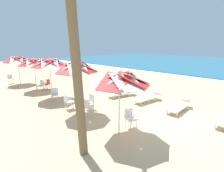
{
  "coord_description": "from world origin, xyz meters",
  "views": [
    {
      "loc": [
        3.39,
        -7.23,
        3.54
      ],
      "look_at": [
        -4.03,
        0.13,
        1.0
      ],
      "focal_mm": 27.13,
      "sensor_mm": 36.0,
      "label": 1
    }
  ],
  "objects": [
    {
      "name": "plastic_chair_2",
      "position": [
        -3.26,
        -2.38,
        0.5
      ],
      "size": [
        0.51,
        0.54,
        0.87
      ],
      "color": "white",
      "rests_on": "ground"
    },
    {
      "name": "plastic_chair_1",
      "position": [
        -4.71,
        -2.65,
        0.5
      ],
      "size": [
        0.5,
        0.52,
        0.87
      ],
      "color": "white",
      "rests_on": "ground"
    },
    {
      "name": "beach_umbrella_3",
      "position": [
        -10.35,
        -2.21,
        2.22
      ],
      "size": [
        2.41,
        2.41,
        2.61
      ],
      "color": "silver",
      "rests_on": "ground"
    },
    {
      "name": "plastic_chair_6",
      "position": [
        -9.67,
        -2.08,
        0.5
      ],
      "size": [
        0.58,
        0.6,
        0.87
      ],
      "color": "white",
      "rests_on": "ground"
    },
    {
      "name": "beach_umbrella_2",
      "position": [
        -7.38,
        -2.31,
        2.39
      ],
      "size": [
        2.53,
        2.53,
        2.76
      ],
      "color": "silver",
      "rests_on": "ground"
    },
    {
      "name": "plastic_chair_5",
      "position": [
        -9.8,
        -1.57,
        0.5
      ],
      "size": [
        0.63,
        0.62,
        0.87
      ],
      "color": "red",
      "rests_on": "ground"
    },
    {
      "name": "beach_umbrella_0",
      "position": [
        -0.86,
        -2.61,
        2.26
      ],
      "size": [
        2.42,
        2.42,
        2.61
      ],
      "color": "silver",
      "rests_on": "ground"
    },
    {
      "name": "sun_lounger_3",
      "position": [
        -4.29,
        1.35,
        0.28
      ],
      "size": [
        1.11,
        2.23,
        0.62
      ],
      "color": "white",
      "rests_on": "ground"
    },
    {
      "name": "beach_umbrella_1",
      "position": [
        -3.9,
        -2.57,
        2.43
      ],
      "size": [
        2.25,
        2.25,
        2.82
      ],
      "color": "silver",
      "rests_on": "ground"
    },
    {
      "name": "sun_lounger_1",
      "position": [
        -0.26,
        1.58,
        0.28
      ],
      "size": [
        0.73,
        2.17,
        0.62
      ],
      "color": "white",
      "rests_on": "ground"
    },
    {
      "name": "beach_umbrella_4",
      "position": [
        -13.53,
        -2.47,
        2.24
      ],
      "size": [
        2.43,
        2.43,
        2.61
      ],
      "color": "silver",
      "rests_on": "ground"
    },
    {
      "name": "plastic_chair_7",
      "position": [
        -14.41,
        -3.03,
        0.5
      ],
      "size": [
        0.49,
        0.47,
        0.87
      ],
      "color": "white",
      "rests_on": "ground"
    },
    {
      "name": "sun_lounger_2",
      "position": [
        -2.35,
        1.65,
        0.28
      ],
      "size": [
        0.85,
        2.2,
        0.62
      ],
      "color": "white",
      "rests_on": "ground"
    },
    {
      "name": "palm_tree_0",
      "position": [
        -0.82,
        -4.49,
        3.5
      ],
      "size": [
        3.1,
        3.0,
        5.6
      ],
      "color": "brown",
      "rests_on": "ground"
    },
    {
      "name": "plastic_chair_3",
      "position": [
        -3.89,
        -1.76,
        0.5
      ],
      "size": [
        0.45,
        0.48,
        0.87
      ],
      "color": "white",
      "rests_on": "ground"
    },
    {
      "name": "plastic_chair_0",
      "position": [
        -0.89,
        -1.87,
        0.5
      ],
      "size": [
        0.55,
        0.53,
        0.87
      ],
      "color": "white",
      "rests_on": "ground"
    },
    {
      "name": "ground_plane",
      "position": [
        0.0,
        0.0,
        0.0
      ],
      "size": [
        80.0,
        80.0,
        0.0
      ],
      "primitive_type": "plane",
      "color": "#D3B784"
    },
    {
      "name": "plastic_chair_4",
      "position": [
        -6.56,
        -2.52,
        0.5
      ],
      "size": [
        0.61,
        0.59,
        0.87
      ],
      "color": "white",
      "rests_on": "ground"
    }
  ]
}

